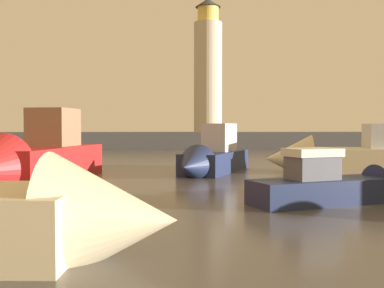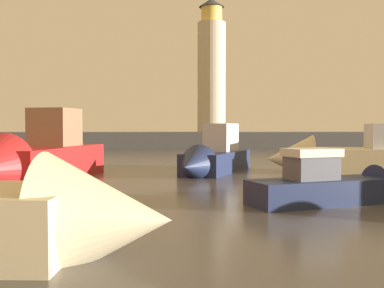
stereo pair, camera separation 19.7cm
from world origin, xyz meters
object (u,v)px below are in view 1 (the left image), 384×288
at_px(lighthouse, 208,69).
at_px(motorboat_1, 343,186).
at_px(motorboat_5, 345,157).
at_px(motorboat_0, 210,158).
at_px(motorboat_4, 28,160).

distance_m(lighthouse, motorboat_1, 40.11).
bearing_deg(motorboat_1, motorboat_5, 67.01).
bearing_deg(motorboat_5, lighthouse, 97.57).
height_order(lighthouse, motorboat_0, lighthouse).
height_order(lighthouse, motorboat_1, lighthouse).
bearing_deg(motorboat_1, lighthouse, 90.34).
xyz_separation_m(motorboat_0, motorboat_4, (-8.15, -3.54, 0.18)).
bearing_deg(motorboat_4, lighthouse, 71.63).
distance_m(lighthouse, motorboat_4, 36.25).
height_order(motorboat_0, motorboat_5, motorboat_0).
relative_size(motorboat_1, motorboat_5, 0.64).
bearing_deg(lighthouse, motorboat_4, -108.37).
height_order(motorboat_0, motorboat_1, motorboat_0).
bearing_deg(motorboat_4, motorboat_5, 12.16).
xyz_separation_m(lighthouse, motorboat_1, (0.23, -39.17, -8.63)).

